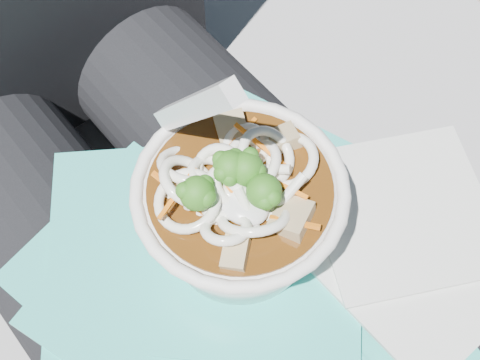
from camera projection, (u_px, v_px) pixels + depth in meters
stone_ledge at (153, 281)px, 0.90m from camera, size 1.01×0.51×0.47m
lap at (214, 278)px, 0.57m from camera, size 0.32×0.48×0.15m
person_body at (149, 193)px, 0.59m from camera, size 0.34×0.94×1.01m
plastic_bag at (220, 285)px, 0.48m from camera, size 0.30×0.36×0.01m
napkins at (414, 237)px, 0.49m from camera, size 0.17×0.19×0.01m
udon_bowl at (239, 206)px, 0.45m from camera, size 0.16×0.16×0.19m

